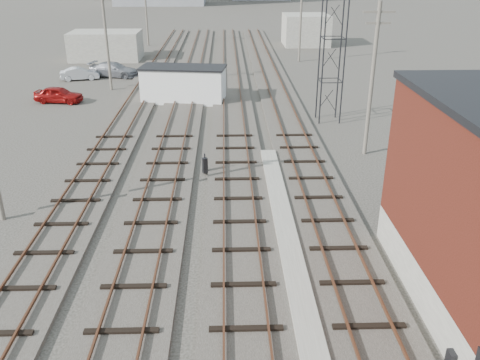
{
  "coord_description": "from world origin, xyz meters",
  "views": [
    {
      "loc": [
        -2.08,
        -1.2,
        11.25
      ],
      "look_at": [
        -1.48,
        19.22,
        2.2
      ],
      "focal_mm": 38.0,
      "sensor_mm": 36.0,
      "label": 1
    }
  ],
  "objects_px": {
    "car_grey": "(114,70)",
    "switch_stand": "(205,165)",
    "site_trailer": "(184,84)",
    "car_silver": "(80,74)",
    "car_red": "(59,95)"
  },
  "relations": [
    {
      "from": "car_grey",
      "to": "switch_stand",
      "type": "bearing_deg",
      "value": -143.7
    },
    {
      "from": "switch_stand",
      "to": "car_grey",
      "type": "height_order",
      "value": "car_grey"
    },
    {
      "from": "switch_stand",
      "to": "site_trailer",
      "type": "bearing_deg",
      "value": 77.26
    },
    {
      "from": "switch_stand",
      "to": "car_grey",
      "type": "xyz_separation_m",
      "value": [
        -10.04,
        25.42,
        0.18
      ]
    },
    {
      "from": "car_silver",
      "to": "car_grey",
      "type": "relative_size",
      "value": 0.74
    },
    {
      "from": "switch_stand",
      "to": "site_trailer",
      "type": "relative_size",
      "value": 0.16
    },
    {
      "from": "site_trailer",
      "to": "car_silver",
      "type": "bearing_deg",
      "value": 150.15
    },
    {
      "from": "car_red",
      "to": "car_grey",
      "type": "height_order",
      "value": "car_grey"
    },
    {
      "from": "car_silver",
      "to": "car_grey",
      "type": "height_order",
      "value": "car_grey"
    },
    {
      "from": "switch_stand",
      "to": "car_silver",
      "type": "height_order",
      "value": "switch_stand"
    },
    {
      "from": "car_red",
      "to": "car_grey",
      "type": "xyz_separation_m",
      "value": [
        2.65,
        9.83,
        0.05
      ]
    },
    {
      "from": "switch_stand",
      "to": "car_silver",
      "type": "bearing_deg",
      "value": 97.59
    },
    {
      "from": "switch_stand",
      "to": "car_grey",
      "type": "distance_m",
      "value": 27.33
    },
    {
      "from": "switch_stand",
      "to": "site_trailer",
      "type": "distance_m",
      "value": 15.86
    },
    {
      "from": "switch_stand",
      "to": "site_trailer",
      "type": "xyz_separation_m",
      "value": [
        -2.28,
        15.67,
        0.94
      ]
    }
  ]
}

